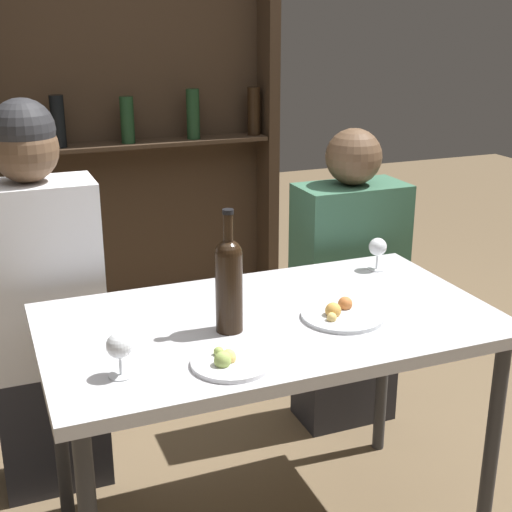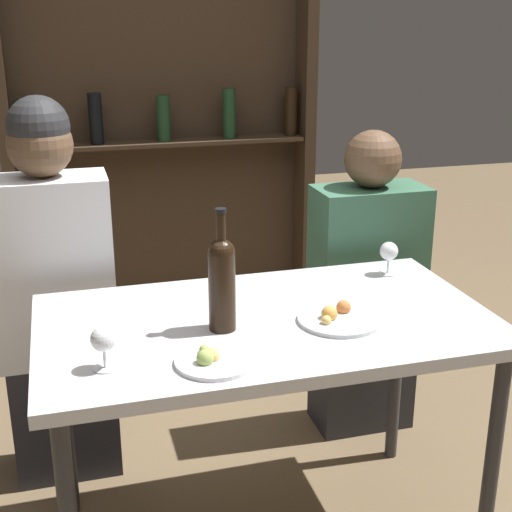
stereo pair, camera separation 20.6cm
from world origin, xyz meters
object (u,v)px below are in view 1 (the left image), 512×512
Objects in this scene: wine_bottle at (229,280)px; seated_person_right at (348,290)px; food_plate_1 at (230,361)px; wine_glass_1 at (378,248)px; food_plate_0 at (341,314)px; seated_person_left at (42,309)px; wine_glass_0 at (119,347)px.

wine_bottle is 0.98m from seated_person_right.
wine_glass_1 is at bearing 33.94° from food_plate_1.
food_plate_0 is (-0.30, -0.31, -0.06)m from wine_glass_1.
wine_glass_0 is at bearing -81.04° from seated_person_left.
food_plate_0 is 0.20× the size of seated_person_right.
wine_bottle is at bearing -53.23° from seated_person_left.
wine_glass_0 is 0.09× the size of seated_person_right.
seated_person_right is at bearing 40.32° from wine_bottle.
wine_bottle reaches higher than food_plate_1.
seated_person_right is at bearing 35.85° from wine_glass_0.
food_plate_0 is at bearing 9.61° from wine_glass_0.
wine_bottle is 0.35m from food_plate_0.
food_plate_0 reaches higher than food_plate_1.
food_plate_0 is at bearing -120.80° from seated_person_right.
wine_glass_1 is (0.62, 0.27, -0.07)m from wine_bottle.
wine_glass_1 is 0.47× the size of food_plate_0.
food_plate_0 is at bearing -39.47° from seated_person_left.
wine_bottle is 0.37m from wine_glass_0.
food_plate_1 is 0.17× the size of seated_person_right.
wine_glass_1 is 1.13m from seated_person_left.
wine_glass_1 is 0.08× the size of seated_person_left.
seated_person_right reaches higher than wine_glass_1.
food_plate_1 is (0.26, -0.04, -0.06)m from wine_glass_0.
seated_person_left is 1.13× the size of seated_person_right.
food_plate_0 is (0.32, -0.04, -0.13)m from wine_bottle.
food_plate_1 is at bearing -134.32° from seated_person_right.
seated_person_right is (0.77, 0.79, -0.21)m from food_plate_1.
food_plate_0 is 0.42m from food_plate_1.
wine_glass_0 is 0.77m from seated_person_left.
seated_person_left is at bearing 140.53° from food_plate_0.
wine_glass_0 is at bearing -170.39° from food_plate_0.
food_plate_0 is 0.17× the size of seated_person_left.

